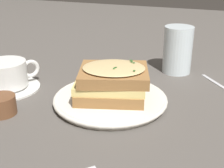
# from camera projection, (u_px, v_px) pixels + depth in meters

# --- Properties ---
(ground_plane) EXTENTS (2.40, 2.40, 0.00)m
(ground_plane) POSITION_uv_depth(u_px,v_px,m) (113.00, 100.00, 0.64)
(ground_plane) COLOR #514C47
(dinner_plate) EXTENTS (0.23, 0.23, 0.01)m
(dinner_plate) POSITION_uv_depth(u_px,v_px,m) (112.00, 100.00, 0.62)
(dinner_plate) COLOR silver
(dinner_plate) RESTS_ON ground_plane
(sandwich) EXTENTS (0.15, 0.16, 0.07)m
(sandwich) POSITION_uv_depth(u_px,v_px,m) (113.00, 82.00, 0.61)
(sandwich) COLOR olive
(sandwich) RESTS_ON dinner_plate
(teacup_with_saucer) EXTENTS (0.14, 0.14, 0.06)m
(teacup_with_saucer) POSITION_uv_depth(u_px,v_px,m) (7.00, 77.00, 0.68)
(teacup_with_saucer) COLOR white
(teacup_with_saucer) RESTS_ON ground_plane
(water_glass) EXTENTS (0.07, 0.07, 0.12)m
(water_glass) POSITION_uv_depth(u_px,v_px,m) (178.00, 50.00, 0.77)
(water_glass) COLOR silver
(water_glass) RESTS_ON ground_plane
(condiment_pot) EXTENTS (0.05, 0.05, 0.04)m
(condiment_pot) POSITION_uv_depth(u_px,v_px,m) (1.00, 105.00, 0.58)
(condiment_pot) COLOR brown
(condiment_pot) RESTS_ON ground_plane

